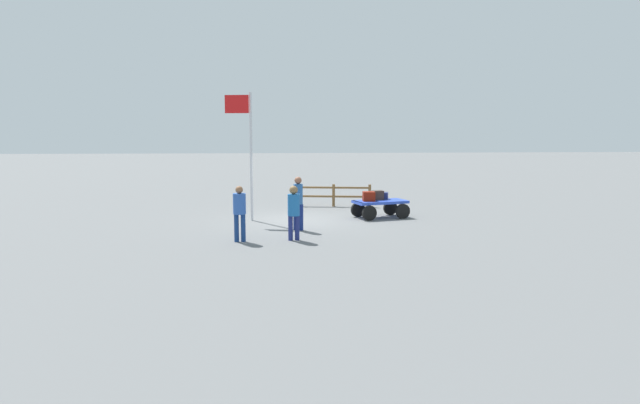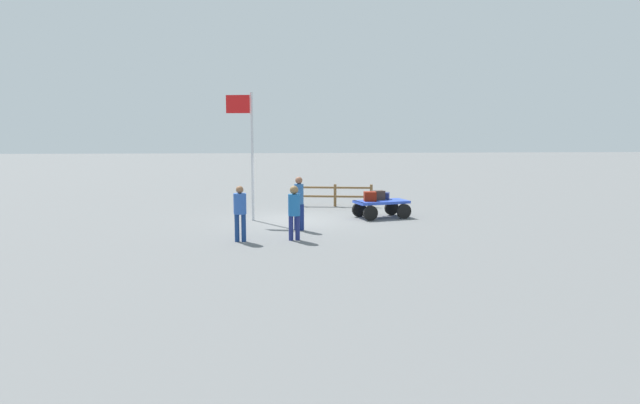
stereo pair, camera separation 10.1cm
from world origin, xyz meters
The scene contains 10 objects.
ground_plane centered at (0.00, 0.00, 0.00)m, with size 120.00×120.00×0.00m, color slate.
luggage_cart centered at (-3.09, -0.32, 0.47)m, with size 2.19×1.63×0.66m.
suitcase_navy centered at (-2.65, -0.19, 0.84)m, with size 0.45×0.39×0.35m.
suitcase_tan centered at (-3.21, -0.76, 0.79)m, with size 0.63×0.50×0.26m.
suitcase_olive centered at (-3.01, -0.56, 0.84)m, with size 0.55×0.43×0.35m.
worker_lead centered at (0.10, 2.14, 1.03)m, with size 0.40×0.40×1.79m.
worker_trailing centered at (0.30, 3.90, 0.98)m, with size 0.39×0.39×1.66m.
worker_supervisor centered at (1.91, 4.00, 1.00)m, with size 0.40×0.40×1.68m.
flagpole centered at (1.85, -0.03, 2.84)m, with size 0.97×0.21×4.66m.
wooden_fence centered at (-1.67, -3.67, 0.56)m, with size 3.22×0.60×0.97m.
Camera 2 is at (0.72, 21.06, 3.35)m, focal length 32.30 mm.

